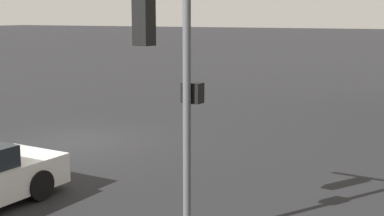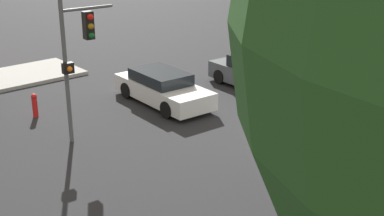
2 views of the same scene
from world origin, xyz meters
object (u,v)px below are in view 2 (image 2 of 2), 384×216
(traffic_signal, at_px, (77,48))
(crossing_car_1, at_px, (254,72))
(fire_hydrant, at_px, (35,105))
(crossing_car_0, at_px, (163,88))

(traffic_signal, relative_size, crossing_car_1, 1.21)
(crossing_car_1, bearing_deg, fire_hydrant, 75.81)
(traffic_signal, xyz_separation_m, fire_hydrant, (3.05, 0.33, -2.71))
(crossing_car_0, relative_size, fire_hydrant, 5.21)
(crossing_car_1, xyz_separation_m, fire_hydrant, (2.82, 9.00, -0.18))
(traffic_signal, bearing_deg, crossing_car_0, 109.65)
(crossing_car_1, height_order, fire_hydrant, crossing_car_1)
(fire_hydrant, bearing_deg, crossing_car_0, -112.38)
(crossing_car_0, xyz_separation_m, fire_hydrant, (1.91, 4.63, -0.15))
(traffic_signal, distance_m, crossing_car_0, 5.14)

